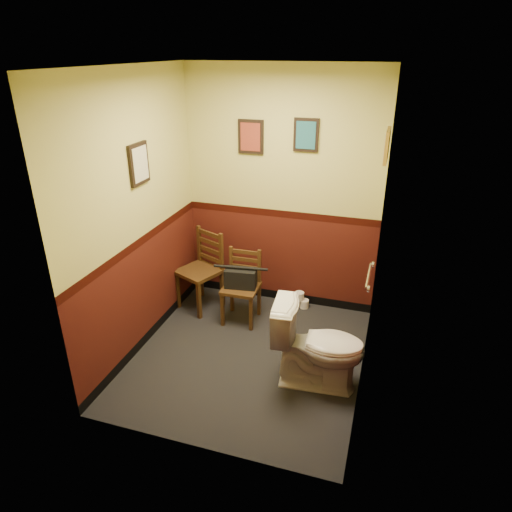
{
  "coord_description": "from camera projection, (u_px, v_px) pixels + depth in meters",
  "views": [
    {
      "loc": [
        1.19,
        -3.54,
        2.83
      ],
      "look_at": [
        0.0,
        0.25,
        1.0
      ],
      "focal_mm": 32.0,
      "sensor_mm": 36.0,
      "label": 1
    }
  ],
  "objects": [
    {
      "name": "grab_bar",
      "position": [
        369.0,
        276.0,
        4.11
      ],
      "size": [
        0.05,
        0.56,
        0.06
      ],
      "color": "silver",
      "rests_on": "wall_right"
    },
    {
      "name": "wall_back",
      "position": [
        282.0,
        193.0,
        5.05
      ],
      "size": [
        2.2,
        0.0,
        2.7
      ],
      "primitive_type": "cube",
      "rotation": [
        1.57,
        0.0,
        0.0
      ],
      "color": "#42140E",
      "rests_on": "ground"
    },
    {
      "name": "ceiling",
      "position": [
        246.0,
        66.0,
        3.45
      ],
      "size": [
        2.2,
        2.4,
        0.0
      ],
      "primitive_type": "cube",
      "rotation": [
        3.14,
        0.0,
        0.0
      ],
      "color": "silver",
      "rests_on": "ground"
    },
    {
      "name": "wall_left",
      "position": [
        137.0,
        218.0,
        4.31
      ],
      "size": [
        0.0,
        2.4,
        2.7
      ],
      "primitive_type": "cube",
      "rotation": [
        1.57,
        0.0,
        1.57
      ],
      "color": "#42140E",
      "rests_on": "ground"
    },
    {
      "name": "tp_stack",
      "position": [
        299.0,
        301.0,
        5.42
      ],
      "size": [
        0.23,
        0.12,
        0.2
      ],
      "color": "silver",
      "rests_on": "floor"
    },
    {
      "name": "framed_print_back_a",
      "position": [
        251.0,
        137.0,
        4.88
      ],
      "size": [
        0.28,
        0.04,
        0.36
      ],
      "color": "black",
      "rests_on": "wall_back"
    },
    {
      "name": "chair_left",
      "position": [
        202.0,
        270.0,
        5.3
      ],
      "size": [
        0.57,
        0.57,
        0.93
      ],
      "rotation": [
        0.0,
        0.0,
        -0.41
      ],
      "color": "#3F2712",
      "rests_on": "floor"
    },
    {
      "name": "framed_print_right",
      "position": [
        387.0,
        146.0,
        3.95
      ],
      "size": [
        0.04,
        0.34,
        0.28
      ],
      "color": "olive",
      "rests_on": "wall_right"
    },
    {
      "name": "wall_right",
      "position": [
        375.0,
        246.0,
        3.72
      ],
      "size": [
        0.0,
        2.4,
        2.7
      ],
      "primitive_type": "cube",
      "rotation": [
        1.57,
        0.0,
        -1.57
      ],
      "color": "#42140E",
      "rests_on": "ground"
    },
    {
      "name": "framed_print_back_b",
      "position": [
        306.0,
        135.0,
        4.7
      ],
      "size": [
        0.26,
        0.04,
        0.34
      ],
      "color": "black",
      "rests_on": "wall_back"
    },
    {
      "name": "toilet_brush",
      "position": [
        344.0,
        376.0,
        4.21
      ],
      "size": [
        0.11,
        0.11,
        0.38
      ],
      "color": "silver",
      "rests_on": "floor"
    },
    {
      "name": "chair_right",
      "position": [
        242.0,
        286.0,
        5.05
      ],
      "size": [
        0.39,
        0.39,
        0.82
      ],
      "rotation": [
        0.0,
        0.0,
        0.02
      ],
      "color": "#3F2712",
      "rests_on": "floor"
    },
    {
      "name": "toilet",
      "position": [
        318.0,
        346.0,
        4.05
      ],
      "size": [
        0.87,
        0.53,
        0.81
      ],
      "primitive_type": "imported",
      "rotation": [
        0.0,
        0.0,
        1.66
      ],
      "color": "white",
      "rests_on": "floor"
    },
    {
      "name": "framed_print_left",
      "position": [
        139.0,
        164.0,
        4.18
      ],
      "size": [
        0.04,
        0.3,
        0.38
      ],
      "color": "black",
      "rests_on": "wall_left"
    },
    {
      "name": "floor",
      "position": [
        249.0,
        356.0,
        4.58
      ],
      "size": [
        2.2,
        2.4,
        0.0
      ],
      "primitive_type": "cube",
      "color": "black",
      "rests_on": "ground"
    },
    {
      "name": "handbag",
      "position": [
        241.0,
        278.0,
        4.97
      ],
      "size": [
        0.36,
        0.21,
        0.25
      ],
      "rotation": [
        0.0,
        0.0,
        0.13
      ],
      "color": "black",
      "rests_on": "chair_right"
    },
    {
      "name": "wall_front",
      "position": [
        190.0,
        296.0,
        2.97
      ],
      "size": [
        2.2,
        0.0,
        2.7
      ],
      "primitive_type": "cube",
      "rotation": [
        -1.57,
        0.0,
        0.0
      ],
      "color": "#42140E",
      "rests_on": "ground"
    }
  ]
}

